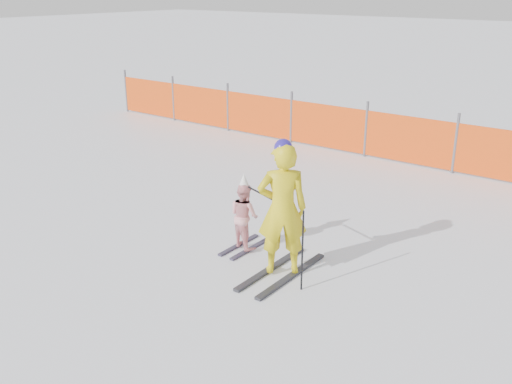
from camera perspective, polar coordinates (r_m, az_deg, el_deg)
ground at (r=7.80m, az=-2.24°, el=-7.93°), size 120.00×120.00×0.00m
adult at (r=7.36m, az=2.64°, el=-1.72°), size 0.77×1.52×1.86m
child at (r=8.24m, az=-1.18°, el=-2.28°), size 0.56×0.88×1.16m
ski_poles at (r=7.34m, az=3.02°, el=-3.60°), size 1.23×0.50×1.08m
safety_fence at (r=13.24m, az=8.64°, el=6.30°), size 14.93×0.06×1.25m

